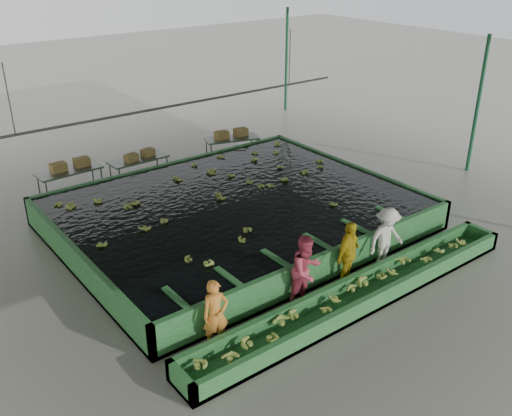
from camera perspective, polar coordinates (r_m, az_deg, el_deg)
ground at (r=16.33m, az=1.07°, el=-3.77°), size 80.00×80.00×0.00m
shed_roof at (r=14.58m, az=1.23°, el=13.68°), size 20.00×22.00×0.04m
shed_posts at (r=15.28m, az=1.14°, el=4.45°), size 20.00×22.00×5.00m
flotation_tank at (r=17.19m, az=-2.02°, el=-0.53°), size 10.00×8.00×0.90m
tank_water at (r=17.02m, az=-2.05°, el=0.69°), size 9.70×7.70×0.00m
sorting_trough at (r=13.98m, az=10.37°, el=-8.51°), size 10.00×1.00×0.50m
cableway_rail at (r=19.10m, az=-8.36°, el=10.06°), size 0.08×0.08×14.00m
rail_hanger_left at (r=17.08m, az=-23.49°, el=9.92°), size 0.04×0.04×2.00m
rail_hanger_right at (r=21.68m, az=3.39°, el=14.80°), size 0.04×0.04×2.00m
worker_a at (r=12.21m, az=-4.07°, el=-10.57°), size 0.65×0.49×1.59m
worker_b at (r=13.45m, az=5.04°, el=-6.29°), size 0.94×0.76×1.82m
worker_c at (r=14.34m, az=9.22°, el=-4.58°), size 1.10×0.70×1.74m
worker_d at (r=15.30m, az=12.91°, el=-2.96°), size 1.17×0.74×1.71m
packing_table_left at (r=20.21m, az=-18.02°, el=2.37°), size 2.15×0.94×0.96m
packing_table_mid at (r=20.73m, az=-11.58°, el=3.67°), size 2.10×0.89×0.95m
packing_table_right at (r=22.49m, az=-2.42°, el=5.90°), size 2.24×1.44×0.95m
box_stack_left at (r=20.15m, az=-18.03°, el=3.78°), size 1.33×0.40×0.28m
box_stack_mid at (r=20.54m, az=-11.53°, el=4.89°), size 1.21×0.53×0.25m
box_stack_right at (r=22.41m, az=-2.48°, el=7.11°), size 1.38×0.58×0.29m
floating_bananas at (r=17.62m, az=-3.56°, el=1.55°), size 8.34×5.68×0.11m
trough_bananas at (r=13.90m, az=10.42°, el=-8.00°), size 9.64×0.64×0.13m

